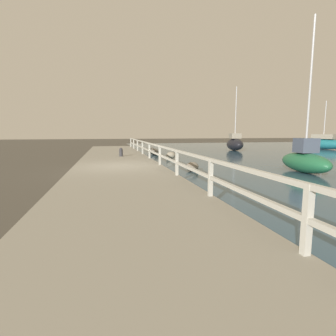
{
  "coord_description": "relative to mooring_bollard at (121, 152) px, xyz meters",
  "views": [
    {
      "loc": [
        -0.48,
        -12.46,
        1.84
      ],
      "look_at": [
        1.83,
        -2.46,
        0.42
      ],
      "focal_mm": 28.0,
      "sensor_mm": 36.0,
      "label": 1
    }
  ],
  "objects": [
    {
      "name": "sailboat_black",
      "position": [
        11.6,
        6.71,
        0.17
      ],
      "size": [
        1.86,
        3.36,
        6.22
      ],
      "rotation": [
        0.0,
        0.0,
        -0.16
      ],
      "color": "black",
      "rests_on": "water_surface"
    },
    {
      "name": "sailboat_green",
      "position": [
        7.89,
        -7.28,
        0.06
      ],
      "size": [
        1.48,
        3.33,
        6.78
      ],
      "rotation": [
        0.0,
        0.0,
        -0.11
      ],
      "color": "#236B42",
      "rests_on": "water_surface"
    },
    {
      "name": "mooring_bollard",
      "position": [
        0.0,
        0.0,
        0.0
      ],
      "size": [
        0.24,
        0.24,
        0.56
      ],
      "color": "#333338",
      "rests_on": "dock_walkway"
    },
    {
      "name": "railing",
      "position": [
        1.61,
        -4.97,
        0.37
      ],
      "size": [
        0.1,
        32.5,
        0.95
      ],
      "color": "beige",
      "rests_on": "dock_walkway"
    },
    {
      "name": "boulder_water_edge",
      "position": [
        2.83,
        3.47,
        -0.27
      ],
      "size": [
        0.7,
        0.63,
        0.52
      ],
      "color": "#666056",
      "rests_on": "ground"
    },
    {
      "name": "boulder_upstream",
      "position": [
        3.0,
        -5.81,
        -0.31
      ],
      "size": [
        0.59,
        0.53,
        0.44
      ],
      "color": "slate",
      "rests_on": "ground"
    },
    {
      "name": "boulder_far_strip",
      "position": [
        3.01,
        6.15,
        -0.29
      ],
      "size": [
        0.64,
        0.57,
        0.48
      ],
      "color": "#666056",
      "rests_on": "ground"
    },
    {
      "name": "ground_plane",
      "position": [
        -0.37,
        -4.97,
        -0.53
      ],
      "size": [
        120.0,
        120.0,
        0.0
      ],
      "primitive_type": "plane",
      "color": "#4C473D"
    },
    {
      "name": "boulder_mid_strip",
      "position": [
        3.02,
        3.62,
        -0.34
      ],
      "size": [
        0.52,
        0.47,
        0.39
      ],
      "color": "gray",
      "rests_on": "ground"
    },
    {
      "name": "dock_walkway",
      "position": [
        -0.37,
        -4.97,
        -0.41
      ],
      "size": [
        4.16,
        36.0,
        0.25
      ],
      "color": "gray",
      "rests_on": "ground"
    },
    {
      "name": "boulder_downstream",
      "position": [
        3.39,
        0.08,
        -0.29
      ],
      "size": [
        0.65,
        0.58,
        0.49
      ],
      "color": "gray",
      "rests_on": "ground"
    },
    {
      "name": "sailboat_teal",
      "position": [
        21.82,
        6.38,
        0.13
      ],
      "size": [
        3.36,
        5.14,
        5.1
      ],
      "rotation": [
        0.0,
        0.0,
        0.41
      ],
      "color": "#1E707A",
      "rests_on": "water_surface"
    }
  ]
}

